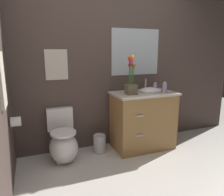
# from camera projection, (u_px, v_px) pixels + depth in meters

# --- Properties ---
(wall_back) EXTENTS (4.31, 0.05, 2.50)m
(wall_back) POSITION_uv_depth(u_px,v_px,m) (121.00, 65.00, 3.31)
(wall_back) COLOR #4C3D38
(wall_back) RESTS_ON ground_plane
(toilet) EXTENTS (0.38, 0.59, 0.69)m
(toilet) POSITION_uv_depth(u_px,v_px,m) (63.00, 143.00, 2.91)
(toilet) COLOR white
(toilet) RESTS_ON ground_plane
(vanity_cabinet) EXTENTS (0.94, 0.56, 1.05)m
(vanity_cabinet) POSITION_uv_depth(u_px,v_px,m) (143.00, 119.00, 3.27)
(vanity_cabinet) COLOR #9E7242
(vanity_cabinet) RESTS_ON ground_plane
(flower_vase) EXTENTS (0.14, 0.14, 0.55)m
(flower_vase) POSITION_uv_depth(u_px,v_px,m) (131.00, 79.00, 3.00)
(flower_vase) COLOR brown
(flower_vase) RESTS_ON vanity_cabinet
(soap_bottle) EXTENTS (0.07, 0.07, 0.16)m
(soap_bottle) POSITION_uv_depth(u_px,v_px,m) (165.00, 88.00, 3.14)
(soap_bottle) COLOR #B28CBF
(soap_bottle) RESTS_ON vanity_cabinet
(lotion_bottle) EXTENTS (0.06, 0.06, 0.15)m
(lotion_bottle) POSITION_uv_depth(u_px,v_px,m) (155.00, 88.00, 3.20)
(lotion_bottle) COLOR #B28CBF
(lotion_bottle) RESTS_ON vanity_cabinet
(trash_bin) EXTENTS (0.18, 0.18, 0.27)m
(trash_bin) POSITION_uv_depth(u_px,v_px,m) (100.00, 143.00, 3.15)
(trash_bin) COLOR #B7B7BC
(trash_bin) RESTS_ON ground_plane
(wall_poster) EXTENTS (0.30, 0.01, 0.41)m
(wall_poster) POSITION_uv_depth(u_px,v_px,m) (56.00, 65.00, 2.93)
(wall_poster) COLOR beige
(wall_mirror) EXTENTS (0.80, 0.01, 0.70)m
(wall_mirror) POSITION_uv_depth(u_px,v_px,m) (136.00, 52.00, 3.32)
(wall_mirror) COLOR #B2BCC6
(hanging_towel) EXTENTS (0.03, 0.28, 0.52)m
(hanging_towel) POSITION_uv_depth(u_px,v_px,m) (2.00, 80.00, 1.98)
(hanging_towel) COLOR beige
(toilet_paper_roll) EXTENTS (0.11, 0.11, 0.11)m
(toilet_paper_roll) POSITION_uv_depth(u_px,v_px,m) (16.00, 122.00, 2.44)
(toilet_paper_roll) COLOR white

